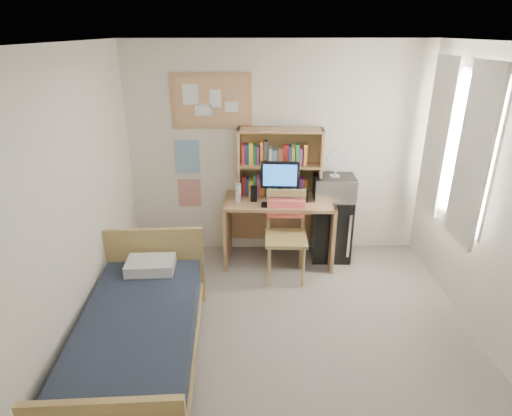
{
  "coord_description": "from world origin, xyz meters",
  "views": [
    {
      "loc": [
        -0.35,
        -2.98,
        2.69
      ],
      "look_at": [
        -0.28,
        1.2,
        0.94
      ],
      "focal_mm": 30.0,
      "sensor_mm": 36.0,
      "label": 1
    }
  ],
  "objects_px": {
    "speaker_left": "(254,194)",
    "desk_fan": "(336,164)",
    "desk_chair": "(286,238)",
    "monitor": "(280,182)",
    "speaker_right": "(305,195)",
    "microwave": "(334,188)",
    "mini_fridge": "(331,228)",
    "bed": "(139,344)",
    "bulletin_board": "(211,101)",
    "desk": "(279,230)"
  },
  "relations": [
    {
      "from": "speaker_left",
      "to": "desk_fan",
      "type": "xyz_separation_m",
      "value": [
        0.96,
        0.11,
        0.32
      ]
    },
    {
      "from": "desk_chair",
      "to": "monitor",
      "type": "height_order",
      "value": "monitor"
    },
    {
      "from": "speaker_right",
      "to": "microwave",
      "type": "bearing_deg",
      "value": 24.93
    },
    {
      "from": "speaker_right",
      "to": "microwave",
      "type": "height_order",
      "value": "microwave"
    },
    {
      "from": "desk_chair",
      "to": "mini_fridge",
      "type": "distance_m",
      "value": 0.79
    },
    {
      "from": "desk_chair",
      "to": "speaker_left",
      "type": "relative_size",
      "value": 5.64
    },
    {
      "from": "bed",
      "to": "monitor",
      "type": "distance_m",
      "value": 2.35
    },
    {
      "from": "mini_fridge",
      "to": "bed",
      "type": "distance_m",
      "value": 2.76
    },
    {
      "from": "bulletin_board",
      "to": "microwave",
      "type": "xyz_separation_m",
      "value": [
        1.45,
        -0.26,
        -0.98
      ]
    },
    {
      "from": "desk",
      "to": "monitor",
      "type": "relative_size",
      "value": 2.76
    },
    {
      "from": "monitor",
      "to": "microwave",
      "type": "xyz_separation_m",
      "value": [
        0.66,
        0.13,
        -0.12
      ]
    },
    {
      "from": "microwave",
      "to": "bed",
      "type": "bearing_deg",
      "value": -132.98
    },
    {
      "from": "desk",
      "to": "desk_fan",
      "type": "bearing_deg",
      "value": 9.09
    },
    {
      "from": "desk_chair",
      "to": "speaker_right",
      "type": "relative_size",
      "value": 6.41
    },
    {
      "from": "mini_fridge",
      "to": "desk_fan",
      "type": "xyz_separation_m",
      "value": [
        -0.0,
        -0.02,
        0.83
      ]
    },
    {
      "from": "microwave",
      "to": "mini_fridge",
      "type": "bearing_deg",
      "value": 90.0
    },
    {
      "from": "speaker_left",
      "to": "speaker_right",
      "type": "distance_m",
      "value": 0.6
    },
    {
      "from": "speaker_right",
      "to": "desk_fan",
      "type": "bearing_deg",
      "value": 24.93
    },
    {
      "from": "mini_fridge",
      "to": "microwave",
      "type": "relative_size",
      "value": 1.64
    },
    {
      "from": "microwave",
      "to": "speaker_left",
      "type": "bearing_deg",
      "value": -171.2
    },
    {
      "from": "mini_fridge",
      "to": "speaker_left",
      "type": "xyz_separation_m",
      "value": [
        -0.96,
        -0.13,
        0.51
      ]
    },
    {
      "from": "bed",
      "to": "monitor",
      "type": "bearing_deg",
      "value": 52.17
    },
    {
      "from": "bed",
      "to": "speaker_left",
      "type": "xyz_separation_m",
      "value": [
        0.99,
        1.82,
        0.64
      ]
    },
    {
      "from": "speaker_left",
      "to": "bed",
      "type": "bearing_deg",
      "value": -115.14
    },
    {
      "from": "bulletin_board",
      "to": "desk",
      "type": "xyz_separation_m",
      "value": [
        0.79,
        -0.33,
        -1.51
      ]
    },
    {
      "from": "microwave",
      "to": "desk",
      "type": "bearing_deg",
      "value": -171.9
    },
    {
      "from": "desk",
      "to": "microwave",
      "type": "relative_size",
      "value": 2.69
    },
    {
      "from": "mini_fridge",
      "to": "speaker_left",
      "type": "distance_m",
      "value": 1.1
    },
    {
      "from": "desk",
      "to": "speaker_right",
      "type": "height_order",
      "value": "speaker_right"
    },
    {
      "from": "monitor",
      "to": "speaker_left",
      "type": "relative_size",
      "value": 2.59
    },
    {
      "from": "speaker_left",
      "to": "microwave",
      "type": "bearing_deg",
      "value": 9.79
    },
    {
      "from": "bed",
      "to": "speaker_left",
      "type": "bearing_deg",
      "value": 59.22
    },
    {
      "from": "monitor",
      "to": "microwave",
      "type": "relative_size",
      "value": 0.97
    },
    {
      "from": "desk",
      "to": "speaker_left",
      "type": "bearing_deg",
      "value": -168.69
    },
    {
      "from": "desk_chair",
      "to": "desk_fan",
      "type": "xyz_separation_m",
      "value": [
        0.6,
        0.48,
        0.71
      ]
    },
    {
      "from": "desk_chair",
      "to": "monitor",
      "type": "relative_size",
      "value": 2.17
    },
    {
      "from": "mini_fridge",
      "to": "desk_chair",
      "type": "bearing_deg",
      "value": -138.17
    },
    {
      "from": "desk_chair",
      "to": "speaker_right",
      "type": "distance_m",
      "value": 0.56
    },
    {
      "from": "desk",
      "to": "bed",
      "type": "relative_size",
      "value": 0.68
    },
    {
      "from": "bed",
      "to": "mini_fridge",
      "type": "bearing_deg",
      "value": 42.67
    },
    {
      "from": "bulletin_board",
      "to": "bed",
      "type": "xyz_separation_m",
      "value": [
        -0.5,
        -2.19,
        -1.66
      ]
    },
    {
      "from": "monitor",
      "to": "speaker_left",
      "type": "distance_m",
      "value": 0.33
    },
    {
      "from": "bulletin_board",
      "to": "desk_fan",
      "type": "relative_size",
      "value": 3.12
    },
    {
      "from": "monitor",
      "to": "speaker_right",
      "type": "xyz_separation_m",
      "value": [
        0.3,
        -0.02,
        -0.16
      ]
    },
    {
      "from": "microwave",
      "to": "speaker_right",
      "type": "bearing_deg",
      "value": -156.07
    },
    {
      "from": "bed",
      "to": "speaker_right",
      "type": "relative_size",
      "value": 11.89
    },
    {
      "from": "bulletin_board",
      "to": "speaker_right",
      "type": "xyz_separation_m",
      "value": [
        1.09,
        -0.41,
        -1.02
      ]
    },
    {
      "from": "desk_fan",
      "to": "desk",
      "type": "bearing_deg",
      "value": -171.9
    },
    {
      "from": "desk",
      "to": "speaker_right",
      "type": "relative_size",
      "value": 8.13
    },
    {
      "from": "bulletin_board",
      "to": "monitor",
      "type": "bearing_deg",
      "value": -26.34
    }
  ]
}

